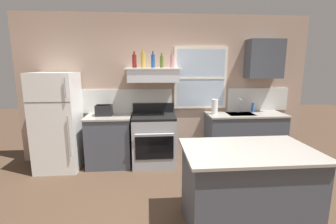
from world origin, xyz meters
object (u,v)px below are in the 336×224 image
dish_soap_bottle (253,108)px  kitchen_island (246,188)px  toaster (104,110)px  bottle_red_label_wine (134,61)px  bottle_olive_oil_square (162,62)px  paper_towel_roll (215,107)px  bottle_blue_liqueur (153,61)px  bottle_rose_pink (172,61)px  stove_range (154,140)px  bottle_champagne_gold_foil (143,60)px  refrigerator (58,122)px

dish_soap_bottle → kitchen_island: (-0.91, -1.96, -0.54)m
toaster → bottle_red_label_wine: (0.56, 0.06, 0.85)m
toaster → dish_soap_bottle: size_ratio=1.65×
toaster → kitchen_island: (1.85, -1.89, -0.55)m
bottle_olive_oil_square → dish_soap_bottle: bottle_olive_oil_square is taller
toaster → paper_towel_roll: paper_towel_roll is taller
paper_towel_roll → toaster: bearing=179.0°
toaster → bottle_blue_liqueur: bottle_blue_liqueur is taller
bottle_blue_liqueur → bottle_olive_oil_square: (0.16, 0.09, -0.01)m
bottle_blue_liqueur → toaster: bearing=179.0°
bottle_rose_pink → paper_towel_roll: size_ratio=1.02×
kitchen_island → stove_range: bearing=118.1°
dish_soap_bottle → bottle_champagne_gold_foil: bearing=-177.5°
bottle_champagne_gold_foil → kitchen_island: bearing=-58.6°
toaster → bottle_olive_oil_square: size_ratio=1.17×
bottle_red_label_wine → bottle_blue_liqueur: 0.33m
paper_towel_roll → kitchen_island: bearing=-94.3°
refrigerator → bottle_olive_oil_square: bearing=5.5°
stove_range → bottle_red_label_wine: bottle_red_label_wine is taller
bottle_rose_pink → paper_towel_roll: 1.13m
refrigerator → dish_soap_bottle: (3.53, 0.16, 0.16)m
refrigerator → bottle_olive_oil_square: 2.08m
toaster → bottle_olive_oil_square: 1.34m
bottle_red_label_wine → bottle_olive_oil_square: size_ratio=1.09×
refrigerator → kitchen_island: bearing=-34.4°
refrigerator → toaster: refrigerator is taller
refrigerator → bottle_champagne_gold_foil: size_ratio=5.43×
refrigerator → toaster: 0.80m
stove_range → bottle_blue_liqueur: 1.40m
stove_range → kitchen_island: 2.06m
bottle_blue_liqueur → dish_soap_bottle: bearing=2.4°
refrigerator → bottle_rose_pink: size_ratio=6.10×
bottle_champagne_gold_foil → bottle_olive_oil_square: (0.33, 0.10, -0.02)m
stove_range → bottle_champagne_gold_foil: bearing=164.7°
refrigerator → bottle_champagne_gold_foil: bottle_champagne_gold_foil is taller
bottle_blue_liqueur → paper_towel_roll: (1.11, -0.02, -0.82)m
stove_range → bottle_red_label_wine: 1.44m
refrigerator → dish_soap_bottle: bearing=2.6°
bottle_blue_liqueur → dish_soap_bottle: 2.07m
bottle_olive_oil_square → dish_soap_bottle: bearing=-0.4°
refrigerator → bottle_olive_oil_square: bottle_olive_oil_square is taller
refrigerator → paper_towel_roll: (2.76, 0.06, 0.21)m
paper_towel_roll → bottle_red_label_wine: bearing=176.4°
bottle_champagne_gold_foil → dish_soap_bottle: 2.23m
toaster → bottle_champagne_gold_foil: bearing=-2.1°
toaster → bottle_red_label_wine: 1.02m
stove_range → bottle_red_label_wine: size_ratio=3.93×
paper_towel_roll → refrigerator: bearing=-178.7°
refrigerator → stove_range: (1.65, 0.02, -0.37)m
refrigerator → dish_soap_bottle: refrigerator is taller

